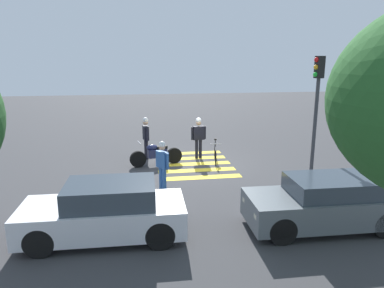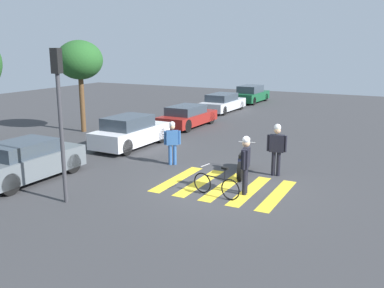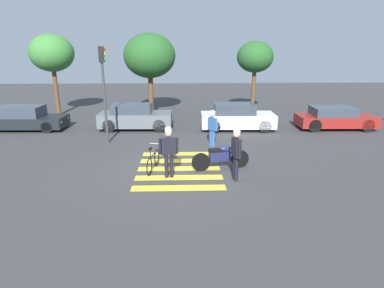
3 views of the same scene
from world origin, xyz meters
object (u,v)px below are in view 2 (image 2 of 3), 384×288
(car_grey_coupe, at_px, (26,161))
(car_green_compact, at_px, (251,94))
(police_motorcycle, at_px, (244,162))
(car_maroon_wagon, at_px, (187,116))
(officer_on_foot, at_px, (246,160))
(traffic_light_pole, at_px, (60,102))
(leaning_bicycle, at_px, (216,185))
(pedestrian_bystander, at_px, (172,140))
(car_silver_sedan, at_px, (223,103))
(car_white_van, at_px, (130,132))
(officer_by_motorcycle, at_px, (277,146))

(car_grey_coupe, bearing_deg, car_green_compact, 0.30)
(police_motorcycle, distance_m, car_maroon_wagon, 9.46)
(officer_on_foot, bearing_deg, traffic_light_pole, 124.86)
(leaning_bicycle, xyz_separation_m, officer_on_foot, (0.63, -0.71, 0.72))
(pedestrian_bystander, relative_size, car_green_compact, 0.40)
(officer_on_foot, bearing_deg, car_green_compact, 19.26)
(police_motorcycle, height_order, car_green_compact, car_green_compact)
(car_grey_coupe, xyz_separation_m, car_silver_sedan, (17.56, 0.23, -0.07))
(car_green_compact, bearing_deg, car_maroon_wagon, -178.05)
(leaning_bicycle, relative_size, car_silver_sedan, 0.38)
(car_white_van, bearing_deg, officer_on_foot, -117.21)
(police_motorcycle, relative_size, car_green_compact, 0.52)
(leaning_bicycle, xyz_separation_m, officer_by_motorcycle, (2.96, -1.01, 0.74))
(police_motorcycle, relative_size, traffic_light_pole, 0.50)
(police_motorcycle, xyz_separation_m, pedestrian_bystander, (-0.05, 2.94, 0.52))
(car_silver_sedan, bearing_deg, officer_by_motorcycle, -149.39)
(car_maroon_wagon, xyz_separation_m, car_silver_sedan, (6.26, 0.52, 0.00))
(officer_by_motorcycle, bearing_deg, car_white_van, 80.44)
(officer_by_motorcycle, bearing_deg, police_motorcycle, 110.22)
(leaning_bicycle, distance_m, car_grey_coupe, 6.68)
(pedestrian_bystander, xyz_separation_m, traffic_light_pole, (-5.02, 0.78, 2.02))
(car_silver_sedan, bearing_deg, officer_on_foot, -154.24)
(officer_by_motorcycle, relative_size, car_grey_coupe, 0.47)
(car_maroon_wagon, bearing_deg, car_white_van, -179.85)
(car_white_van, bearing_deg, pedestrian_bystander, -117.60)
(car_maroon_wagon, relative_size, car_green_compact, 1.00)
(leaning_bicycle, bearing_deg, officer_on_foot, -48.48)
(officer_by_motorcycle, relative_size, car_green_compact, 0.44)
(car_grey_coupe, relative_size, car_green_compact, 0.94)
(car_maroon_wagon, distance_m, car_silver_sedan, 6.28)
(police_motorcycle, distance_m, car_grey_coupe, 7.62)
(car_maroon_wagon, bearing_deg, police_motorcycle, -139.57)
(officer_on_foot, bearing_deg, officer_by_motorcycle, -7.32)
(leaning_bicycle, bearing_deg, pedestrian_bystander, 50.19)
(pedestrian_bystander, height_order, car_maroon_wagon, pedestrian_bystander)
(officer_by_motorcycle, height_order, car_white_van, officer_by_motorcycle)
(leaning_bicycle, distance_m, car_white_van, 7.48)
(car_green_compact, bearing_deg, pedestrian_bystander, -169.31)
(car_grey_coupe, height_order, car_maroon_wagon, car_grey_coupe)
(police_motorcycle, bearing_deg, car_green_compact, 18.98)
(car_maroon_wagon, bearing_deg, car_green_compact, 1.95)
(car_grey_coupe, distance_m, car_white_van, 5.72)
(leaning_bicycle, xyz_separation_m, pedestrian_bystander, (2.51, 3.01, 0.62))
(traffic_light_pole, bearing_deg, officer_by_motorcycle, -41.27)
(officer_on_foot, xyz_separation_m, car_green_compact, (20.94, 7.32, -0.44))
(leaning_bicycle, height_order, car_maroon_wagon, car_maroon_wagon)
(car_maroon_wagon, bearing_deg, officer_by_motorcycle, -133.31)
(officer_on_foot, relative_size, car_white_van, 0.46)
(police_motorcycle, bearing_deg, car_silver_sedan, 26.29)
(officer_on_foot, xyz_separation_m, officer_by_motorcycle, (2.34, -0.30, 0.02))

